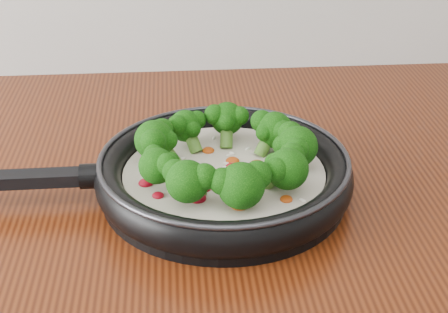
{
  "coord_description": "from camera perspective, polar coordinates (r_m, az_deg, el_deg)",
  "views": [
    {
      "loc": [
        -0.07,
        0.4,
        1.31
      ],
      "look_at": [
        -0.02,
        1.08,
        0.95
      ],
      "focal_mm": 53.78,
      "sensor_mm": 36.0,
      "label": 1
    }
  ],
  "objects": [
    {
      "name": "skillet",
      "position": [
        0.78,
        -0.12,
        -1.25
      ],
      "size": [
        0.47,
        0.3,
        0.08
      ],
      "color": "black",
      "rests_on": "counter"
    }
  ]
}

